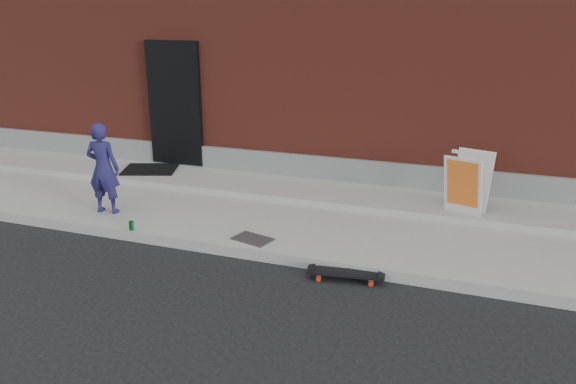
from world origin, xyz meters
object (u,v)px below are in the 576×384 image
at_px(pizza_sign, 467,183).
at_px(soda_can, 132,226).
at_px(child, 103,168).
at_px(skateboard, 346,274).

xyz_separation_m(pizza_sign, soda_can, (-4.29, -2.02, -0.48)).
relative_size(child, skateboard, 1.49).
bearing_deg(pizza_sign, skateboard, -118.95).
relative_size(pizza_sign, soda_can, 6.87).
bearing_deg(pizza_sign, child, -163.29).
bearing_deg(child, skateboard, 162.94).
distance_m(pizza_sign, soda_can, 4.77).
bearing_deg(soda_can, skateboard, -3.16).
relative_size(skateboard, soda_can, 7.02).
relative_size(child, pizza_sign, 1.53).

